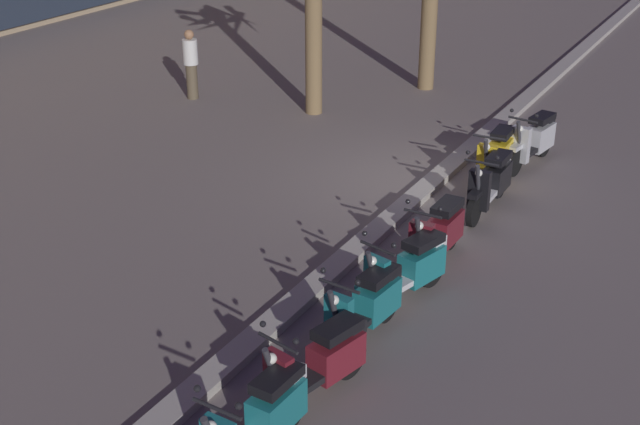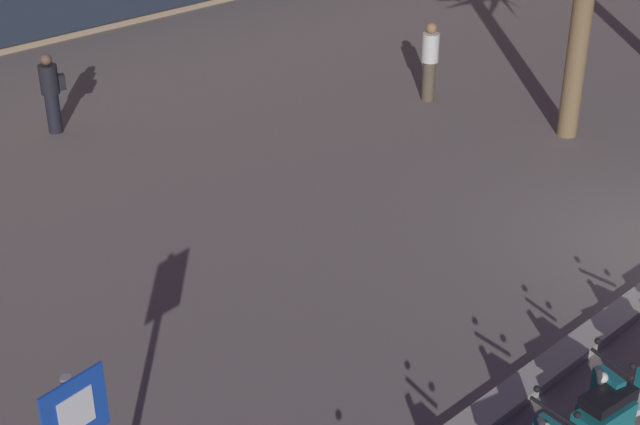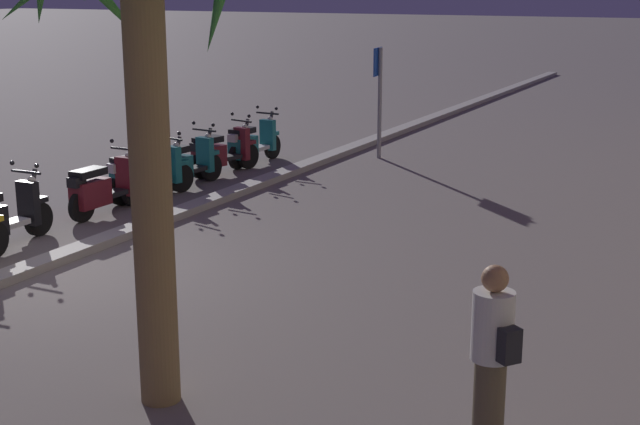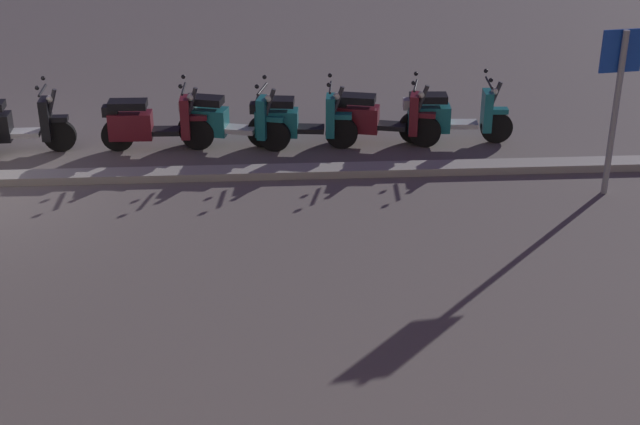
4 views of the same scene
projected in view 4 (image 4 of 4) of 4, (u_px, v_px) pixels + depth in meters
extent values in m
cylinder|color=black|center=(497.00, 127.00, 15.51)|extent=(0.52, 0.13, 0.52)
cylinder|color=black|center=(415.00, 128.00, 15.51)|extent=(0.52, 0.13, 0.52)
cube|color=silver|center=(459.00, 124.00, 15.48)|extent=(0.61, 0.31, 0.08)
cube|color=#197075|center=(429.00, 118.00, 15.44)|extent=(0.70, 0.36, 0.43)
cube|color=black|center=(428.00, 98.00, 15.29)|extent=(0.61, 0.33, 0.12)
cube|color=#197075|center=(487.00, 111.00, 15.39)|extent=(0.16, 0.35, 0.66)
cube|color=#197075|center=(498.00, 111.00, 15.39)|extent=(0.33, 0.18, 0.08)
cylinder|color=#333338|center=(493.00, 102.00, 15.32)|extent=(0.29, 0.08, 0.69)
cylinder|color=black|center=(489.00, 83.00, 15.18)|extent=(0.07, 0.56, 0.04)
sphere|color=white|center=(495.00, 91.00, 15.24)|extent=(0.12, 0.12, 0.12)
cube|color=silver|center=(411.00, 104.00, 15.33)|extent=(0.25, 0.21, 0.16)
sphere|color=black|center=(486.00, 71.00, 15.35)|extent=(0.07, 0.07, 0.07)
sphere|color=black|center=(491.00, 80.00, 14.91)|extent=(0.07, 0.07, 0.07)
cylinder|color=black|center=(425.00, 131.00, 15.35)|extent=(0.53, 0.22, 0.52)
cylinder|color=black|center=(344.00, 127.00, 15.55)|extent=(0.53, 0.22, 0.52)
cube|color=black|center=(387.00, 126.00, 15.42)|extent=(0.65, 0.41, 0.08)
cube|color=maroon|center=(358.00, 119.00, 15.45)|extent=(0.74, 0.47, 0.42)
cube|color=black|center=(357.00, 99.00, 15.31)|extent=(0.65, 0.43, 0.12)
cube|color=maroon|center=(414.00, 114.00, 15.25)|extent=(0.21, 0.36, 0.66)
cube|color=maroon|center=(426.00, 114.00, 15.22)|extent=(0.35, 0.23, 0.08)
cylinder|color=#333338|center=(420.00, 105.00, 15.17)|extent=(0.29, 0.13, 0.69)
cylinder|color=black|center=(416.00, 86.00, 15.05)|extent=(0.17, 0.55, 0.04)
sphere|color=white|center=(422.00, 94.00, 15.09)|extent=(0.12, 0.12, 0.12)
cube|color=black|center=(339.00, 104.00, 15.39)|extent=(0.28, 0.25, 0.16)
sphere|color=black|center=(416.00, 74.00, 15.21)|extent=(0.07, 0.07, 0.07)
sphere|color=black|center=(413.00, 83.00, 14.78)|extent=(0.07, 0.07, 0.07)
cylinder|color=black|center=(342.00, 133.00, 15.29)|extent=(0.53, 0.15, 0.52)
cylinder|color=black|center=(263.00, 132.00, 15.35)|extent=(0.53, 0.15, 0.52)
cube|color=black|center=(305.00, 129.00, 15.29)|extent=(0.63, 0.34, 0.08)
cube|color=#197075|center=(277.00, 122.00, 15.27)|extent=(0.71, 0.39, 0.43)
cube|color=black|center=(275.00, 102.00, 15.12)|extent=(0.63, 0.36, 0.12)
cube|color=#197075|center=(330.00, 116.00, 15.17)|extent=(0.18, 0.35, 0.66)
cube|color=#197075|center=(342.00, 116.00, 15.17)|extent=(0.34, 0.19, 0.08)
cylinder|color=#333338|center=(336.00, 107.00, 15.11)|extent=(0.29, 0.10, 0.69)
cylinder|color=black|center=(331.00, 87.00, 14.97)|extent=(0.10, 0.56, 0.04)
sphere|color=white|center=(337.00, 96.00, 15.03)|extent=(0.12, 0.12, 0.12)
cube|color=black|center=(258.00, 108.00, 15.17)|extent=(0.26, 0.22, 0.16)
sphere|color=black|center=(330.00, 75.00, 15.13)|extent=(0.07, 0.07, 0.07)
sphere|color=black|center=(329.00, 85.00, 14.70)|extent=(0.07, 0.07, 0.07)
cylinder|color=black|center=(274.00, 135.00, 15.19)|extent=(0.53, 0.23, 0.52)
cylinder|color=black|center=(194.00, 130.00, 15.42)|extent=(0.53, 0.23, 0.52)
cube|color=silver|center=(237.00, 129.00, 15.27)|extent=(0.65, 0.42, 0.08)
cube|color=#197075|center=(206.00, 121.00, 15.31)|extent=(0.74, 0.48, 0.43)
cube|color=black|center=(204.00, 100.00, 15.17)|extent=(0.66, 0.44, 0.12)
cube|color=#197075|center=(263.00, 118.00, 15.09)|extent=(0.22, 0.36, 0.66)
cube|color=#197075|center=(274.00, 118.00, 15.06)|extent=(0.35, 0.24, 0.08)
cylinder|color=#333338|center=(268.00, 109.00, 15.01)|extent=(0.29, 0.14, 0.69)
cylinder|color=black|center=(262.00, 89.00, 14.89)|extent=(0.18, 0.55, 0.04)
sphere|color=white|center=(269.00, 98.00, 14.93)|extent=(0.12, 0.12, 0.12)
cube|color=silver|center=(188.00, 105.00, 15.26)|extent=(0.28, 0.25, 0.16)
sphere|color=black|center=(265.00, 77.00, 15.05)|extent=(0.07, 0.07, 0.07)
sphere|color=black|center=(257.00, 87.00, 14.63)|extent=(0.07, 0.07, 0.07)
cylinder|color=black|center=(198.00, 134.00, 15.24)|extent=(0.52, 0.11, 0.52)
cylinder|color=black|center=(118.00, 135.00, 15.20)|extent=(0.52, 0.11, 0.52)
cube|color=black|center=(161.00, 131.00, 15.19)|extent=(0.61, 0.29, 0.08)
cube|color=maroon|center=(131.00, 125.00, 15.13)|extent=(0.69, 0.33, 0.43)
cube|color=black|center=(128.00, 104.00, 14.98)|extent=(0.61, 0.31, 0.12)
cube|color=maroon|center=(185.00, 117.00, 15.11)|extent=(0.15, 0.34, 0.66)
cube|color=maroon|center=(197.00, 117.00, 15.12)|extent=(0.32, 0.17, 0.08)
cylinder|color=#333338|center=(190.00, 108.00, 15.05)|extent=(0.28, 0.08, 0.69)
cylinder|color=black|center=(184.00, 89.00, 14.90)|extent=(0.05, 0.56, 0.04)
sphere|color=white|center=(191.00, 97.00, 14.97)|extent=(0.12, 0.12, 0.12)
cube|color=black|center=(110.00, 111.00, 15.01)|extent=(0.24, 0.20, 0.16)
sphere|color=black|center=(183.00, 77.00, 15.07)|extent=(0.07, 0.07, 0.07)
sphere|color=black|center=(180.00, 86.00, 14.64)|extent=(0.07, 0.07, 0.07)
cylinder|color=black|center=(60.00, 136.00, 15.18)|extent=(0.52, 0.11, 0.52)
cube|color=silver|center=(21.00, 133.00, 15.12)|extent=(0.60, 0.29, 0.08)
cube|color=black|center=(46.00, 119.00, 15.04)|extent=(0.14, 0.34, 0.66)
cube|color=black|center=(58.00, 119.00, 15.05)|extent=(0.32, 0.16, 0.08)
cylinder|color=#333338|center=(50.00, 110.00, 14.98)|extent=(0.28, 0.07, 0.69)
cylinder|color=black|center=(42.00, 90.00, 14.84)|extent=(0.05, 0.56, 0.04)
sphere|color=white|center=(50.00, 99.00, 14.90)|extent=(0.12, 0.12, 0.12)
sphere|color=black|center=(43.00, 78.00, 15.00)|extent=(0.07, 0.07, 0.07)
sphere|color=black|center=(37.00, 88.00, 14.57)|extent=(0.07, 0.07, 0.07)
cylinder|color=#939399|center=(615.00, 115.00, 13.32)|extent=(0.09, 0.09, 2.40)
cube|color=#1947B7|center=(622.00, 51.00, 12.98)|extent=(0.60, 0.10, 0.60)
cube|color=white|center=(621.00, 51.00, 12.99)|extent=(0.33, 0.05, 0.33)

